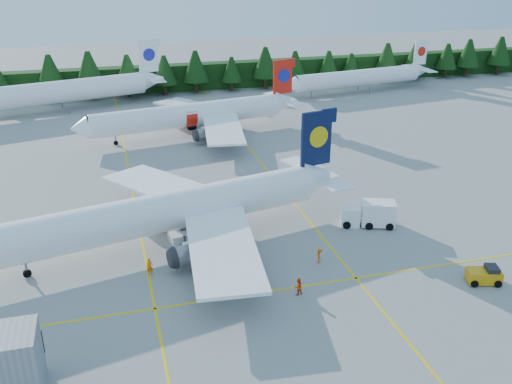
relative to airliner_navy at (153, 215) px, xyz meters
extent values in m
plane|color=#989994|center=(12.72, -5.98, -3.84)|extent=(320.00, 320.00, 0.00)
cube|color=yellow|center=(-1.28, 14.02, -3.84)|extent=(0.25, 120.00, 0.01)
cube|color=yellow|center=(18.72, 14.02, -3.84)|extent=(0.25, 120.00, 0.01)
cube|color=yellow|center=(12.72, -11.98, -3.84)|extent=(80.00, 0.25, 0.01)
cube|color=black|center=(12.72, 76.02, -0.84)|extent=(220.00, 4.00, 6.00)
cylinder|color=white|center=(0.70, 0.16, 0.09)|extent=(37.18, 12.56, 4.37)
cube|color=#071135|center=(20.40, 4.68, 5.55)|extent=(4.13, 1.30, 6.77)
cube|color=white|center=(1.82, 9.94, -0.57)|extent=(14.04, 17.43, 1.24)
cylinder|color=gray|center=(0.35, 6.58, -2.10)|extent=(4.13, 3.07, 2.29)
cube|color=white|center=(5.97, -8.16, -0.57)|extent=(7.98, 16.90, 1.24)
cylinder|color=gray|center=(3.18, -5.77, -2.10)|extent=(4.13, 3.07, 2.29)
cylinder|color=gray|center=(-13.06, -2.99, -2.91)|extent=(0.26, 0.26, 1.86)
cylinder|color=white|center=(10.28, 40.33, -0.20)|extent=(34.53, 10.21, 4.04)
cone|color=white|center=(-8.01, 36.96, -0.20)|extent=(3.52, 4.49, 4.04)
cube|color=red|center=(28.67, 43.72, 4.85)|extent=(3.84, 1.04, 6.27)
cube|color=white|center=(11.70, 49.33, -0.81)|extent=(12.55, 16.22, 1.15)
cylinder|color=gray|center=(10.21, 46.28, -2.23)|extent=(3.76, 2.71, 2.12)
cube|color=white|center=(14.82, 32.43, -0.81)|extent=(8.00, 15.83, 1.15)
cylinder|color=gray|center=(12.33, 34.75, -2.23)|extent=(3.76, 2.71, 2.12)
cylinder|color=gray|center=(-2.57, 37.96, -2.98)|extent=(0.24, 0.24, 1.72)
cylinder|color=white|center=(-13.65, 62.87, 0.17)|extent=(37.78, 14.09, 4.46)
cube|color=white|center=(6.28, 68.19, 5.75)|extent=(4.19, 1.47, 6.91)
cylinder|color=white|center=(52.92, 62.77, -0.48)|extent=(31.99, 8.72, 3.74)
cone|color=white|center=(35.93, 60.05, -0.48)|extent=(3.18, 4.11, 3.74)
cube|color=white|center=(70.01, 65.50, 4.20)|extent=(3.56, 0.89, 5.80)
cylinder|color=gray|center=(40.99, 60.86, -3.10)|extent=(0.22, 0.22, 1.50)
cube|color=white|center=(3.87, 0.67, -3.28)|extent=(4.62, 2.94, 1.13)
cube|color=gray|center=(3.53, 2.69, -1.48)|extent=(2.29, 4.31, 3.04)
cube|color=gray|center=(3.19, 4.72, -0.10)|extent=(2.02, 1.52, 0.12)
cube|color=white|center=(23.08, -0.56, -2.71)|extent=(2.77, 2.77, 2.27)
cube|color=black|center=(23.08, -0.56, -2.16)|extent=(2.43, 2.56, 0.97)
cube|color=white|center=(26.14, -1.66, -2.22)|extent=(4.48, 3.56, 2.82)
cube|color=orange|center=(30.50, -15.98, -3.10)|extent=(3.53, 2.52, 1.25)
cube|color=black|center=(31.15, -16.17, -2.31)|extent=(1.50, 1.74, 0.57)
cube|color=#303526|center=(5.55, -5.13, -3.49)|extent=(2.42, 2.19, 0.13)
cube|color=#A4A6A8|center=(5.55, -5.13, -2.72)|extent=(1.81, 1.79, 1.39)
cube|color=#303526|center=(8.03, -4.54, -3.49)|extent=(2.42, 2.19, 0.13)
cube|color=#A4A6A8|center=(8.03, -4.54, -2.72)|extent=(1.81, 1.79, 1.39)
imported|color=orange|center=(-1.10, -5.83, -2.94)|extent=(0.73, 0.54, 1.81)
imported|color=#E43B04|center=(12.14, -13.19, -2.96)|extent=(1.03, 0.92, 1.77)
imported|color=#E25204|center=(16.30, -8.02, -3.04)|extent=(0.56, 0.73, 1.61)
camera|label=1|loc=(-3.91, -56.74, 26.40)|focal=40.00mm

